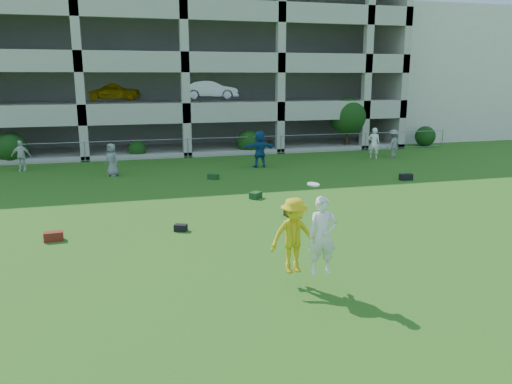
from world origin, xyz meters
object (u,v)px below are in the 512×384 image
object	(u,v)px
stucco_building	(433,75)
parking_garage	(170,61)
bystander_f	(393,144)
bystander_e	(374,143)
crate_d	(290,212)
frisbee_contest	(301,235)
bystander_c	(112,160)
bystander_d	(260,149)
bystander_b	(21,156)

from	to	relation	value
stucco_building	parking_garage	bearing A→B (deg)	-179.25
stucco_building	bystander_f	distance (m)	16.99
bystander_e	crate_d	world-z (taller)	bystander_e
frisbee_contest	stucco_building	bearing A→B (deg)	51.50
bystander_c	frisbee_contest	distance (m)	15.86
frisbee_contest	bystander_d	bearing A→B (deg)	77.60
bystander_f	parking_garage	world-z (taller)	parking_garage
crate_d	bystander_d	bearing A→B (deg)	80.44
bystander_f	parking_garage	bearing A→B (deg)	-70.06
bystander_b	parking_garage	xyz separation A→B (m)	(9.04, 10.90, 5.20)
bystander_d	bystander_f	bearing A→B (deg)	-172.57
stucco_building	bystander_d	world-z (taller)	stucco_building
bystander_b	bystander_e	size ratio (longest dim) A/B	0.86
crate_d	parking_garage	size ratio (longest dim) A/B	0.01
stucco_building	bystander_b	bearing A→B (deg)	-160.74
stucco_building	bystander_c	xyz separation A→B (m)	(-27.44, -13.80, -4.18)
stucco_building	bystander_f	bearing A→B (deg)	-131.41
bystander_c	bystander_e	distance (m)	15.26
bystander_d	bystander_e	world-z (taller)	bystander_d
bystander_c	bystander_e	world-z (taller)	bystander_e
stucco_building	parking_garage	xyz separation A→B (m)	(-23.00, -0.30, 1.01)
bystander_d	bystander_f	distance (m)	8.82
bystander_e	frisbee_contest	world-z (taller)	frisbee_contest
parking_garage	bystander_c	bearing A→B (deg)	-108.20
bystander_d	bystander_e	xyz separation A→B (m)	(7.42, 0.93, -0.07)
bystander_f	crate_d	size ratio (longest dim) A/B	4.89
bystander_e	parking_garage	xyz separation A→B (m)	(-10.76, 12.14, 5.07)
stucco_building	crate_d	xyz separation A→B (m)	(-21.31, -23.16, -4.85)
frisbee_contest	crate_d	bearing A→B (deg)	73.03
bystander_e	parking_garage	bearing A→B (deg)	-17.79
crate_d	bystander_c	bearing A→B (deg)	123.24
bystander_f	bystander_b	bearing A→B (deg)	-28.31
parking_garage	bystander_d	bearing A→B (deg)	-75.64
stucco_building	bystander_b	size ratio (longest dim) A/B	9.88
bystander_c	bystander_f	xyz separation A→B (m)	(16.54, 1.44, 0.04)
bystander_d	bystander_b	bearing A→B (deg)	-9.02
bystander_c	bystander_d	xyz separation A→B (m)	(7.78, 0.44, 0.20)
bystander_d	bystander_f	world-z (taller)	bystander_d
bystander_d	parking_garage	size ratio (longest dim) A/B	0.07
bystander_c	bystander_e	size ratio (longest dim) A/B	0.87
stucco_building	bystander_f	xyz separation A→B (m)	(-10.90, -12.36, -4.14)
bystander_c	bystander_d	bearing A→B (deg)	50.14
bystander_d	bystander_c	bearing A→B (deg)	4.15
bystander_b	crate_d	bearing A→B (deg)	-44.57
bystander_b	bystander_c	xyz separation A→B (m)	(4.60, -2.61, 0.01)
parking_garage	frisbee_contest	bearing A→B (deg)	-90.21
bystander_c	frisbee_contest	size ratio (longest dim) A/B	0.74
frisbee_contest	parking_garage	bearing A→B (deg)	89.79
bystander_f	crate_d	world-z (taller)	bystander_f
bystander_d	bystander_f	xyz separation A→B (m)	(8.76, 1.00, -0.15)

